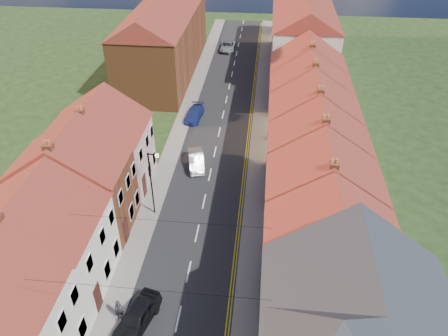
{
  "coord_description": "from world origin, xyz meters",
  "views": [
    {
      "loc": [
        4.75,
        -7.1,
        24.33
      ],
      "look_at": [
        1.72,
        22.3,
        3.5
      ],
      "focal_mm": 35.0,
      "sensor_mm": 36.0,
      "label": 1
    }
  ],
  "objects_px": {
    "car_mid": "(196,160)",
    "car_far": "(194,114)",
    "car_near": "(137,317)",
    "pedestrian_left_b": "(119,310)",
    "lamppost": "(152,180)",
    "car_distant": "(228,46)"
  },
  "relations": [
    {
      "from": "car_distant",
      "to": "lamppost",
      "type": "bearing_deg",
      "value": -93.01
    },
    {
      "from": "car_mid",
      "to": "car_distant",
      "type": "height_order",
      "value": "car_mid"
    },
    {
      "from": "lamppost",
      "to": "car_mid",
      "type": "relative_size",
      "value": 1.5
    },
    {
      "from": "lamppost",
      "to": "car_mid",
      "type": "distance_m",
      "value": 8.2
    },
    {
      "from": "car_near",
      "to": "car_mid",
      "type": "height_order",
      "value": "car_near"
    },
    {
      "from": "car_mid",
      "to": "car_far",
      "type": "height_order",
      "value": "car_mid"
    },
    {
      "from": "car_near",
      "to": "pedestrian_left_b",
      "type": "xyz_separation_m",
      "value": [
        -1.19,
        0.26,
        0.19
      ]
    },
    {
      "from": "car_far",
      "to": "car_distant",
      "type": "bearing_deg",
      "value": 90.94
    },
    {
      "from": "car_near",
      "to": "car_far",
      "type": "distance_m",
      "value": 27.35
    },
    {
      "from": "lamppost",
      "to": "car_far",
      "type": "relative_size",
      "value": 1.44
    },
    {
      "from": "car_distant",
      "to": "pedestrian_left_b",
      "type": "bearing_deg",
      "value": -92.18
    },
    {
      "from": "lamppost",
      "to": "car_distant",
      "type": "distance_m",
      "value": 39.42
    },
    {
      "from": "lamppost",
      "to": "car_mid",
      "type": "xyz_separation_m",
      "value": [
        2.31,
        7.32,
        -2.88
      ]
    },
    {
      "from": "car_far",
      "to": "pedestrian_left_b",
      "type": "distance_m",
      "value": 27.09
    },
    {
      "from": "car_near",
      "to": "car_far",
      "type": "relative_size",
      "value": 1.02
    },
    {
      "from": "car_distant",
      "to": "car_near",
      "type": "bearing_deg",
      "value": -90.8
    },
    {
      "from": "lamppost",
      "to": "car_far",
      "type": "xyz_separation_m",
      "value": [
        0.61,
        16.71,
        -2.93
      ]
    },
    {
      "from": "car_far",
      "to": "car_distant",
      "type": "relative_size",
      "value": 0.91
    },
    {
      "from": "lamppost",
      "to": "car_distant",
      "type": "relative_size",
      "value": 1.31
    },
    {
      "from": "car_far",
      "to": "car_near",
      "type": "bearing_deg",
      "value": -83.29
    },
    {
      "from": "car_mid",
      "to": "car_far",
      "type": "xyz_separation_m",
      "value": [
        -1.7,
        9.39,
        -0.05
      ]
    },
    {
      "from": "car_near",
      "to": "pedestrian_left_b",
      "type": "distance_m",
      "value": 1.23
    }
  ]
}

